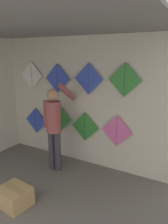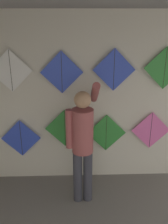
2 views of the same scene
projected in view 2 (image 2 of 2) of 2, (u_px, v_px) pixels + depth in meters
back_panel at (86, 101)px, 4.05m from camera, size 4.44×0.06×2.80m
shopkeeper at (83, 138)px, 3.57m from camera, size 0.48×0.66×1.88m
kite_0 at (21, 138)px, 4.15m from camera, size 0.66×0.01×0.66m
kite_1 at (65, 128)px, 4.12m from camera, size 0.66×0.01×0.66m
kite_2 at (106, 133)px, 4.17m from camera, size 0.66×0.01×0.66m
kite_3 at (151, 130)px, 4.18m from camera, size 0.66×0.01×0.66m
kite_4 at (11, 71)px, 3.75m from camera, size 0.66×0.01×0.66m
kite_5 at (62, 72)px, 3.78m from camera, size 0.66×0.01×0.66m
kite_6 at (114, 70)px, 3.79m from camera, size 0.66×0.01×0.66m
kite_7 at (165, 68)px, 3.81m from camera, size 0.66×0.01×0.66m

